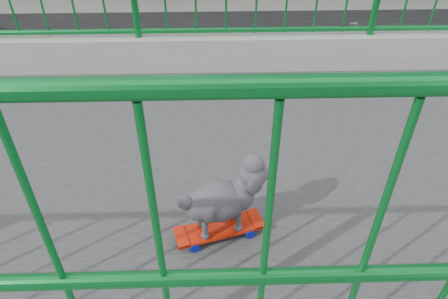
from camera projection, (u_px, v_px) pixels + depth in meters
name	position (u px, v px, depth m)	size (l,w,h in m)	color
road	(198.00, 90.00, 17.19)	(18.00, 90.00, 0.02)	black
railing	(110.00, 144.00, 2.53)	(3.00, 24.00, 1.42)	gray
skateboard	(219.00, 229.00, 2.22)	(0.26, 0.49, 0.06)	red
poodle	(224.00, 197.00, 2.08)	(0.28, 0.47, 0.41)	#2A272C
car_2	(389.00, 79.00, 16.44)	(2.45, 5.30, 1.47)	#96969B
car_3	(409.00, 44.00, 18.99)	(2.12, 5.21, 1.51)	#96969B
car_5	(27.00, 201.00, 11.13)	(1.64, 4.71, 1.55)	red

